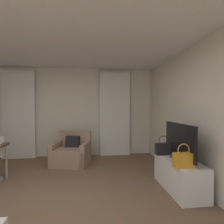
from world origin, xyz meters
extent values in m
plane|color=brown|center=(0.00, 0.00, 0.00)|extent=(12.00, 12.00, 0.00)
cube|color=beige|center=(0.00, 3.03, 1.30)|extent=(5.12, 0.06, 2.60)
cube|color=beige|center=(2.53, 0.00, 1.30)|extent=(0.06, 6.12, 2.60)
cube|color=white|center=(0.00, 0.00, 2.63)|extent=(5.12, 6.12, 0.06)
cube|color=silver|center=(-1.38, 2.90, 1.25)|extent=(0.90, 0.06, 2.50)
cube|color=silver|center=(1.38, 2.90, 1.25)|extent=(0.90, 0.06, 2.50)
cube|color=#997A66|center=(0.15, 2.14, 0.21)|extent=(1.03, 0.96, 0.43)
cube|color=#997A66|center=(0.22, 2.46, 0.62)|extent=(0.89, 0.33, 0.39)
cube|color=#997A66|center=(0.52, 2.06, 0.28)|extent=(0.29, 0.79, 0.57)
cube|color=#997A66|center=(-0.22, 2.22, 0.28)|extent=(0.29, 0.79, 0.57)
cube|color=black|center=(0.17, 2.26, 0.53)|extent=(0.40, 0.28, 0.37)
cylinder|color=#99999E|center=(-1.08, 1.41, 0.35)|extent=(0.04, 0.04, 0.69)
cube|color=white|center=(2.17, 0.46, 0.27)|extent=(0.49, 1.14, 0.54)
cube|color=#333338|center=(2.17, 0.46, 0.57)|extent=(0.20, 0.36, 0.06)
cube|color=black|center=(2.17, 0.46, 0.89)|extent=(0.04, 1.02, 0.58)
cube|color=black|center=(2.03, 0.84, 0.65)|extent=(0.30, 0.14, 0.22)
torus|color=black|center=(2.03, 0.84, 0.81)|extent=(0.20, 0.02, 0.20)
cube|color=orange|center=(2.04, 0.07, 0.65)|extent=(0.30, 0.14, 0.22)
torus|color=orange|center=(2.04, 0.07, 0.81)|extent=(0.20, 0.02, 0.20)
camera|label=1|loc=(0.60, -2.57, 1.47)|focal=29.51mm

